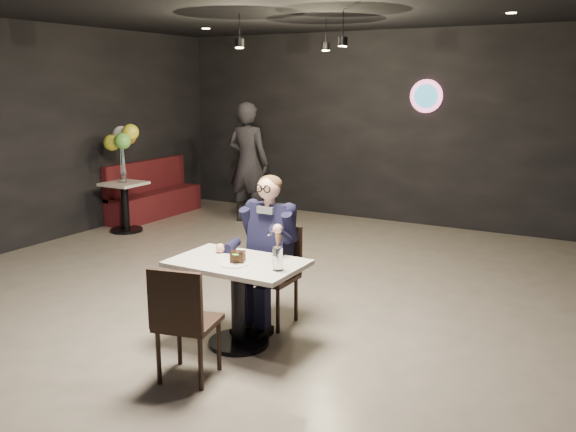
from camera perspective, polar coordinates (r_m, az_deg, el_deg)
The scene contains 17 objects.
floor at distance 6.34m, azimuth -7.16°, elevation -8.11°, with size 9.00×9.00×0.00m, color gray.
wall_sign at distance 9.63m, azimuth 12.82°, elevation 10.88°, with size 0.50×0.06×0.50m, color pink, non-canonical shape.
pendant_lights at distance 7.66m, azimuth 1.52°, elevation 17.44°, with size 1.40×1.20×0.36m, color black.
main_table at distance 5.24m, azimuth -4.70°, elevation -8.14°, with size 1.10×0.70×0.75m, color white.
chair_far at distance 5.65m, azimuth -1.59°, elevation -5.64°, with size 0.42×0.46×0.92m, color black.
chair_near at distance 4.71m, azimuth -9.31°, elevation -9.61°, with size 0.42×0.46×0.92m, color black.
seated_man at distance 5.58m, azimuth -1.61°, elevation -3.10°, with size 0.60×0.80×1.44m, color black.
dessert_plate at distance 5.02m, azimuth -5.04°, elevation -4.50°, with size 0.23×0.23×0.01m, color white.
cake_slice at distance 5.04m, azimuth -4.73°, elevation -3.86°, with size 0.11×0.09×0.08m, color black.
mint_leaf at distance 4.98m, azimuth -4.95°, elevation -3.61°, with size 0.06×0.04×0.01m, color green.
sundae_glass at distance 4.84m, azimuth -0.96°, elevation -4.03°, with size 0.08×0.08×0.19m, color silver.
wafer_cone at distance 4.77m, azimuth -0.95°, elevation -2.46°, with size 0.06×0.06×0.12m, color tan.
booth_bench at distance 10.36m, azimuth -12.38°, elevation 2.47°, with size 0.47×1.87×0.93m, color #3F0D0F.
side_table at distance 9.47m, azimuth -14.98°, elevation 0.64°, with size 0.55×0.55×0.69m, color white.
balloon_vase at distance 9.39m, azimuth -15.14°, elevation 3.49°, with size 0.10×0.10×0.14m, color silver.
balloon_bunch at distance 9.33m, azimuth -15.29°, elevation 6.15°, with size 0.44×0.44×0.72m, color yellow.
passerby at distance 9.72m, azimuth -3.75°, elevation 5.00°, with size 0.70×0.46×1.91m, color black.
Camera 1 is at (3.55, -4.75, 2.22)m, focal length 38.00 mm.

